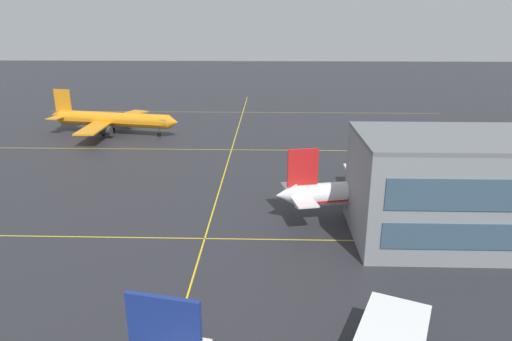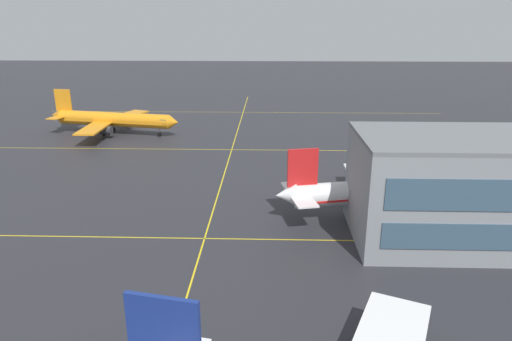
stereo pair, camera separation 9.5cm
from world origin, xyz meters
name	(u,v)px [view 1 (the left image)]	position (x,y,z in m)	size (l,w,h in m)	color
airliner_second_row	(388,191)	(24.44, 47.59, 3.44)	(32.20, 27.34, 10.07)	white
airliner_third_row	(112,119)	(-29.43, 93.45, 3.50)	(32.87, 27.97, 10.25)	orange
taxiway_markings	(222,183)	(0.00, 59.70, 0.00)	(115.55, 180.99, 0.01)	yellow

